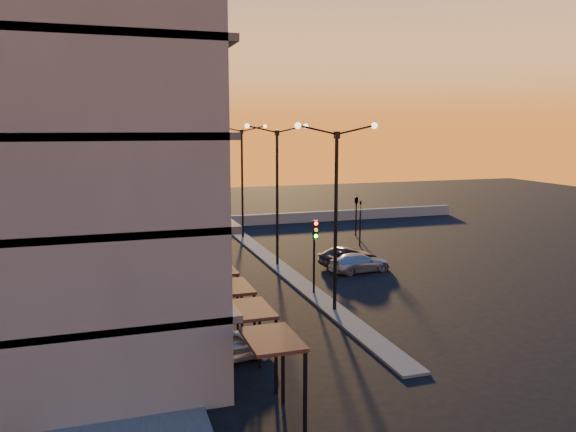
# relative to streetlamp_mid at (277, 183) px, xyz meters

# --- Properties ---
(ground) EXTENTS (120.00, 120.00, 0.00)m
(ground) POSITION_rel_streetlamp_mid_xyz_m (0.00, -10.00, -5.59)
(ground) COLOR black
(ground) RESTS_ON ground
(sidewalk_west) EXTENTS (5.00, 40.00, 0.12)m
(sidewalk_west) POSITION_rel_streetlamp_mid_xyz_m (-10.50, -6.00, -5.53)
(sidewalk_west) COLOR #4A4A47
(sidewalk_west) RESTS_ON ground
(median) EXTENTS (1.20, 36.00, 0.12)m
(median) POSITION_rel_streetlamp_mid_xyz_m (0.00, 0.00, -5.53)
(median) COLOR #4A4A47
(median) RESTS_ON ground
(parapet) EXTENTS (44.00, 0.50, 1.00)m
(parapet) POSITION_rel_streetlamp_mid_xyz_m (2.00, 16.00, -5.09)
(parapet) COLOR gray
(parapet) RESTS_ON ground
(building) EXTENTS (14.35, 17.08, 25.00)m
(building) POSITION_rel_streetlamp_mid_xyz_m (-14.00, -9.97, 6.32)
(building) COLOR slate
(building) RESTS_ON ground
(streetlamp_near) EXTENTS (4.32, 0.32, 9.51)m
(streetlamp_near) POSITION_rel_streetlamp_mid_xyz_m (0.00, -10.00, 0.00)
(streetlamp_near) COLOR black
(streetlamp_near) RESTS_ON ground
(streetlamp_mid) EXTENTS (4.32, 0.32, 9.51)m
(streetlamp_mid) POSITION_rel_streetlamp_mid_xyz_m (0.00, 0.00, 0.00)
(streetlamp_mid) COLOR black
(streetlamp_mid) RESTS_ON ground
(streetlamp_far) EXTENTS (4.32, 0.32, 9.51)m
(streetlamp_far) POSITION_rel_streetlamp_mid_xyz_m (0.00, 10.00, 0.00)
(streetlamp_far) COLOR black
(streetlamp_far) RESTS_ON ground
(traffic_light_main) EXTENTS (0.28, 0.44, 4.25)m
(traffic_light_main) POSITION_rel_streetlamp_mid_xyz_m (0.00, -7.13, -2.70)
(traffic_light_main) COLOR black
(traffic_light_main) RESTS_ON ground
(signal_east_a) EXTENTS (0.13, 0.16, 3.60)m
(signal_east_a) POSITION_rel_streetlamp_mid_xyz_m (8.00, 4.00, -3.66)
(signal_east_a) COLOR black
(signal_east_a) RESTS_ON ground
(signal_east_b) EXTENTS (0.42, 1.99, 3.60)m
(signal_east_b) POSITION_rel_streetlamp_mid_xyz_m (9.50, 8.00, -2.49)
(signal_east_b) COLOR black
(signal_east_b) RESTS_ON ground
(car_hatchback) EXTENTS (4.42, 2.39, 1.43)m
(car_hatchback) POSITION_rel_streetlamp_mid_xyz_m (-6.50, -14.27, -4.88)
(car_hatchback) COLOR #BABBC2
(car_hatchback) RESTS_ON ground
(car_sedan) EXTENTS (3.97, 1.71, 1.27)m
(car_sedan) POSITION_rel_streetlamp_mid_xyz_m (4.47, -1.66, -4.96)
(car_sedan) COLOR black
(car_sedan) RESTS_ON ground
(car_wagon) EXTENTS (4.33, 2.15, 1.21)m
(car_wagon) POSITION_rel_streetlamp_mid_xyz_m (4.63, -3.15, -4.99)
(car_wagon) COLOR #A0A3A7
(car_wagon) RESTS_ON ground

